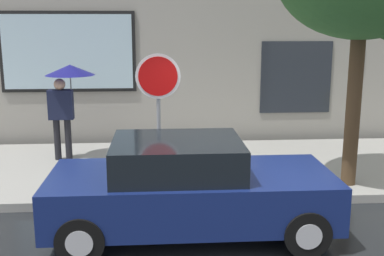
# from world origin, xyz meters

# --- Properties ---
(ground_plane) EXTENTS (60.00, 60.00, 0.00)m
(ground_plane) POSITION_xyz_m (0.00, 0.00, 0.00)
(ground_plane) COLOR black
(sidewalk) EXTENTS (20.00, 4.00, 0.15)m
(sidewalk) POSITION_xyz_m (0.00, 3.00, 0.07)
(sidewalk) COLOR #A3A099
(sidewalk) RESTS_ON ground
(building_facade) EXTENTS (20.00, 0.67, 7.00)m
(building_facade) POSITION_xyz_m (-0.03, 5.50, 3.48)
(building_facade) COLOR #9E998E
(building_facade) RESTS_ON ground
(parked_car) EXTENTS (4.06, 1.81, 1.43)m
(parked_car) POSITION_xyz_m (-0.75, 0.00, 0.70)
(parked_car) COLOR navy
(parked_car) RESTS_ON ground
(pedestrian_with_umbrella) EXTENTS (1.03, 1.03, 2.04)m
(pedestrian_with_umbrella) POSITION_xyz_m (-3.09, 3.60, 1.78)
(pedestrian_with_umbrella) COLOR black
(pedestrian_with_umbrella) RESTS_ON sidewalk
(stop_sign) EXTENTS (0.76, 0.10, 2.40)m
(stop_sign) POSITION_xyz_m (-1.17, 1.48, 1.84)
(stop_sign) COLOR gray
(stop_sign) RESTS_ON sidewalk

